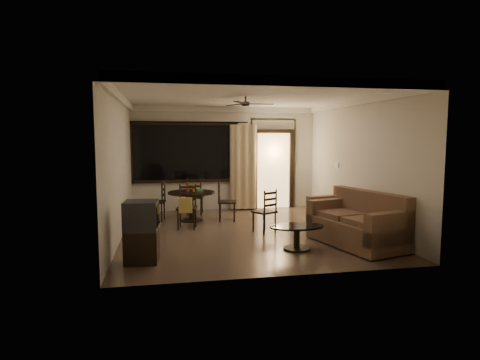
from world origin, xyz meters
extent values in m
plane|color=#7F6651|center=(0.00, 0.00, 0.00)|extent=(5.50, 5.50, 0.00)
plane|color=beige|center=(0.00, 2.75, 1.40)|extent=(5.00, 0.00, 5.00)
plane|color=beige|center=(0.00, -2.75, 1.40)|extent=(5.00, 0.00, 5.00)
plane|color=beige|center=(-2.50, 0.00, 1.40)|extent=(0.00, 5.50, 5.50)
plane|color=beige|center=(2.50, 0.00, 1.40)|extent=(0.00, 5.50, 5.50)
plane|color=white|center=(0.00, 0.00, 2.80)|extent=(5.50, 5.50, 0.00)
cube|color=black|center=(-1.10, 2.72, 1.57)|extent=(2.70, 0.04, 1.45)
cylinder|color=black|center=(-1.00, 2.63, 2.38)|extent=(3.20, 0.03, 0.03)
cube|color=#FFC684|center=(1.35, 2.71, 1.05)|extent=(0.91, 0.03, 2.08)
cube|color=white|center=(2.48, 1.05, 1.30)|extent=(0.02, 0.18, 0.12)
cylinder|color=black|center=(0.00, 0.00, 2.74)|extent=(0.03, 0.03, 0.12)
cylinder|color=black|center=(0.00, 0.00, 2.65)|extent=(0.16, 0.16, 0.08)
cylinder|color=black|center=(-1.03, 1.38, 0.67)|extent=(1.11, 1.11, 0.04)
cylinder|color=black|center=(-1.03, 1.38, 0.34)|extent=(0.11, 0.11, 0.65)
cylinder|color=black|center=(-1.03, 1.38, 0.01)|extent=(0.55, 0.55, 0.03)
cylinder|color=maroon|center=(-1.11, 1.44, 0.80)|extent=(0.06, 0.06, 0.22)
cylinder|color=#C38C14|center=(-0.97, 1.32, 0.78)|extent=(0.06, 0.06, 0.18)
cube|color=#29893C|center=(-0.81, 1.45, 0.72)|extent=(0.14, 0.10, 0.05)
cube|color=black|center=(-1.87, 1.54, 0.45)|extent=(0.49, 0.49, 0.04)
cube|color=black|center=(-0.19, 1.23, 0.45)|extent=(0.49, 0.49, 0.04)
cube|color=black|center=(-1.18, 0.55, 0.45)|extent=(0.49, 0.49, 0.04)
cube|color=tan|center=(-1.22, 0.32, 0.55)|extent=(0.29, 0.13, 0.32)
cube|color=black|center=(-0.89, 2.17, 0.45)|extent=(0.49, 0.49, 0.04)
cube|color=black|center=(-2.02, -1.72, 0.26)|extent=(0.55, 0.51, 0.52)
cube|color=black|center=(-2.02, -1.72, 0.75)|extent=(0.55, 0.51, 0.46)
cube|color=black|center=(-1.76, -1.75, 0.75)|extent=(0.05, 0.37, 0.32)
cube|color=#4F3024|center=(1.78, -1.41, 0.25)|extent=(1.37, 1.97, 0.45)
cube|color=#4F3024|center=(2.13, -1.31, 0.61)|extent=(0.67, 1.79, 0.73)
cube|color=#4F3024|center=(1.98, -2.17, 0.47)|extent=(0.97, 0.43, 0.56)
cube|color=#4F3024|center=(1.58, -0.64, 0.47)|extent=(0.97, 0.43, 0.56)
cube|color=#4F3024|center=(1.73, -1.42, 0.50)|extent=(1.04, 1.68, 0.13)
cube|color=#4F3024|center=(1.90, -0.17, 0.23)|extent=(0.97, 0.97, 0.41)
cube|color=#4F3024|center=(2.23, -0.13, 0.57)|extent=(0.31, 0.89, 0.67)
cube|color=#4F3024|center=(1.94, -0.51, 0.43)|extent=(0.89, 0.29, 0.52)
cube|color=#4F3024|center=(1.85, 0.17, 0.43)|extent=(0.89, 0.29, 0.52)
cube|color=#4F3024|center=(1.84, -0.18, 0.46)|extent=(0.69, 0.74, 0.12)
ellipsoid|color=navy|center=(1.84, -0.18, 0.58)|extent=(0.37, 0.31, 0.11)
ellipsoid|color=black|center=(0.63, -1.46, 0.41)|extent=(0.97, 0.58, 0.03)
cylinder|color=black|center=(0.63, -1.46, 0.21)|extent=(0.11, 0.11, 0.39)
cylinder|color=black|center=(0.63, -1.46, 0.02)|extent=(0.48, 0.48, 0.03)
cube|color=black|center=(0.39, -0.08, 0.43)|extent=(0.54, 0.54, 0.04)
camera|label=1|loc=(-1.64, -8.08, 1.96)|focal=30.00mm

